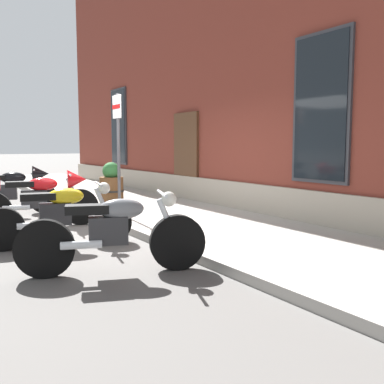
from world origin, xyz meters
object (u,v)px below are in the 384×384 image
at_px(motorcycle_grey_naked, 115,233).
at_px(barrel_planter, 111,186).
at_px(motorcycle_black_sport, 13,188).
at_px(motorcycle_red_sport, 42,196).
at_px(motorcycle_yellow_naked, 61,215).
at_px(parking_sign, 118,137).

bearing_deg(motorcycle_grey_naked, barrel_planter, 158.64).
relative_size(motorcycle_black_sport, motorcycle_red_sport, 0.93).
relative_size(motorcycle_yellow_naked, parking_sign, 0.90).
bearing_deg(motorcycle_grey_naked, parking_sign, 156.51).
bearing_deg(motorcycle_black_sport, barrel_planter, 75.88).
distance_m(motorcycle_black_sport, barrel_planter, 2.11).
relative_size(parking_sign, barrel_planter, 2.41).
bearing_deg(motorcycle_yellow_naked, parking_sign, 135.71).
xyz_separation_m(motorcycle_yellow_naked, barrel_planter, (-3.06, 2.01, 0.08)).
height_order(motorcycle_red_sport, motorcycle_yellow_naked, motorcycle_red_sport).
height_order(parking_sign, barrel_planter, parking_sign).
distance_m(motorcycle_red_sport, motorcycle_grey_naked, 3.43).
bearing_deg(barrel_planter, motorcycle_black_sport, -104.12).
distance_m(motorcycle_black_sport, motorcycle_grey_naked, 5.27).
distance_m(parking_sign, barrel_planter, 1.83).
xyz_separation_m(motorcycle_black_sport, motorcycle_red_sport, (1.84, 0.18, -0.01)).
bearing_deg(barrel_planter, motorcycle_yellow_naked, -33.31).
bearing_deg(motorcycle_red_sport, motorcycle_grey_naked, 0.09).
xyz_separation_m(motorcycle_red_sport, parking_sign, (0.09, 1.46, 1.08)).
relative_size(motorcycle_red_sport, motorcycle_grey_naked, 1.03).
xyz_separation_m(motorcycle_grey_naked, parking_sign, (-3.34, 1.45, 1.17)).
height_order(motorcycle_red_sport, barrel_planter, barrel_planter).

